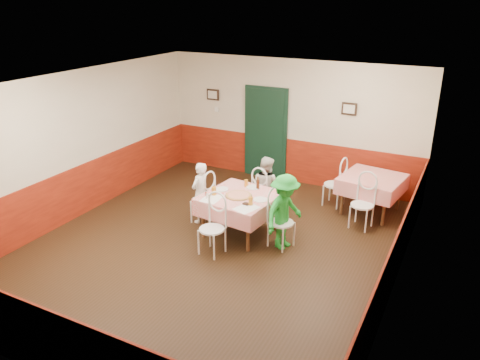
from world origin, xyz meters
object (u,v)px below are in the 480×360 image
at_px(glass_b, 251,201).
at_px(glass_a, 214,191).
at_px(second_table, 371,195).
at_px(chair_far, 264,195).
at_px(chair_near, 212,229).
at_px(chair_left, 203,200).
at_px(chair_second_b, 362,205).
at_px(diner_far, 266,187).
at_px(wallet, 246,204).
at_px(diner_right, 284,212).
at_px(pizza, 239,195).
at_px(chair_right, 281,223).
at_px(beer_bottle, 258,184).
at_px(diner_left, 200,193).
at_px(main_table, 240,215).
at_px(glass_c, 246,183).
at_px(chair_second_a, 334,185).

bearing_deg(glass_b, glass_a, 173.55).
xyz_separation_m(second_table, chair_far, (-1.81, -1.15, 0.08)).
bearing_deg(chair_near, chair_left, 135.21).
relative_size(chair_second_b, diner_far, 0.74).
xyz_separation_m(glass_a, glass_b, (0.77, -0.09, -0.00)).
distance_m(chair_far, glass_a, 1.23).
distance_m(wallet, diner_right, 0.66).
relative_size(pizza, wallet, 4.09).
xyz_separation_m(chair_right, glass_b, (-0.50, -0.19, 0.38)).
xyz_separation_m(chair_left, diner_right, (1.74, -0.20, 0.22)).
relative_size(second_table, beer_bottle, 5.25).
distance_m(wallet, diner_far, 1.22).
bearing_deg(beer_bottle, chair_far, 98.13).
xyz_separation_m(pizza, beer_bottle, (0.16, 0.45, 0.09)).
distance_m(second_table, diner_left, 3.38).
distance_m(second_table, diner_far, 2.12).
bearing_deg(chair_left, main_table, 90.42).
relative_size(chair_near, pizza, 2.00).
xyz_separation_m(chair_near, glass_c, (0.01, 1.26, 0.37)).
relative_size(chair_left, beer_bottle, 4.22).
distance_m(pizza, beer_bottle, 0.49).
relative_size(pizza, glass_a, 2.98).
bearing_deg(chair_second_b, pizza, -137.55).
height_order(chair_far, chair_near, same).
xyz_separation_m(chair_far, diner_far, (0.01, 0.05, 0.16)).
height_order(chair_left, glass_c, chair_left).
relative_size(main_table, chair_second_b, 1.36).
distance_m(main_table, glass_c, 0.62).
xyz_separation_m(chair_second_b, glass_c, (-1.99, -0.82, 0.37)).
bearing_deg(pizza, chair_second_a, 60.45).
relative_size(beer_bottle, wallet, 1.94).
bearing_deg(beer_bottle, glass_b, -74.68).
relative_size(chair_near, diner_right, 0.67).
bearing_deg(glass_a, diner_left, 147.58).
distance_m(chair_second_b, pizza, 2.33).
bearing_deg(chair_near, diner_right, 43.57).
relative_size(second_table, diner_left, 0.94).
bearing_deg(diner_right, chair_far, 55.12).
bearing_deg(chair_right, chair_left, 99.11).
bearing_deg(glass_c, chair_far, 66.61).
xyz_separation_m(second_table, chair_second_b, (0.00, -0.75, 0.08)).
bearing_deg(glass_c, chair_near, -90.34).
relative_size(chair_far, wallet, 8.18).
height_order(chair_second_a, glass_a, glass_a).
bearing_deg(wallet, chair_far, 105.24).
bearing_deg(diner_right, glass_b, 123.82).
xyz_separation_m(chair_near, diner_right, (0.99, 0.74, 0.22)).
distance_m(chair_left, glass_c, 0.90).
relative_size(chair_near, glass_b, 6.36).
distance_m(second_table, diner_right, 2.34).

